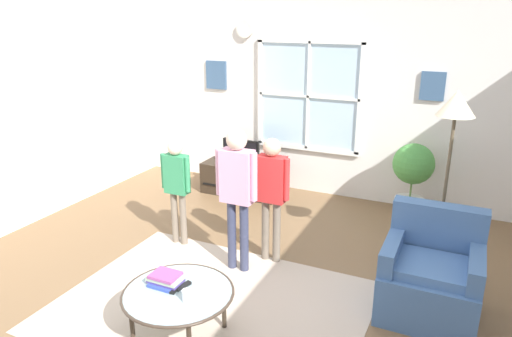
% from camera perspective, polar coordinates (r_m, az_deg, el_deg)
% --- Properties ---
extents(ground_plane, '(6.56, 6.24, 0.02)m').
position_cam_1_polar(ground_plane, '(4.30, -1.99, -15.70)').
color(ground_plane, brown).
extents(back_wall, '(5.96, 0.17, 2.72)m').
position_cam_1_polar(back_wall, '(6.35, 9.71, 8.66)').
color(back_wall, silver).
rests_on(back_wall, ground_plane).
extents(area_rug, '(2.57, 1.99, 0.01)m').
position_cam_1_polar(area_rug, '(4.23, -5.44, -16.16)').
color(area_rug, '#C6B29E').
rests_on(area_rug, ground_plane).
extents(tv_stand, '(1.09, 0.42, 0.43)m').
position_cam_1_polar(tv_stand, '(6.51, -1.78, -1.33)').
color(tv_stand, '#2D2319').
rests_on(tv_stand, ground_plane).
extents(television, '(0.52, 0.08, 0.35)m').
position_cam_1_polar(television, '(6.38, -1.82, 2.04)').
color(television, '#4C4C4C').
rests_on(television, tv_stand).
extents(armchair, '(0.76, 0.74, 0.87)m').
position_cam_1_polar(armchair, '(4.24, 20.34, -12.15)').
color(armchair, '#476B9E').
rests_on(armchair, ground_plane).
extents(coffee_table, '(0.85, 0.85, 0.41)m').
position_cam_1_polar(coffee_table, '(3.72, -9.38, -14.77)').
color(coffee_table, '#99B2B7').
rests_on(coffee_table, ground_plane).
extents(book_stack, '(0.26, 0.20, 0.09)m').
position_cam_1_polar(book_stack, '(3.79, -10.86, -12.98)').
color(book_stack, '#3850BE').
rests_on(book_stack, coffee_table).
extents(cup, '(0.08, 0.08, 0.08)m').
position_cam_1_polar(cup, '(3.58, -8.30, -14.93)').
color(cup, white).
rests_on(cup, coffee_table).
extents(remote_near_books, '(0.06, 0.14, 0.02)m').
position_cam_1_polar(remote_near_books, '(3.73, -9.67, -14.08)').
color(remote_near_books, black).
rests_on(remote_near_books, coffee_table).
extents(remote_near_cup, '(0.07, 0.15, 0.02)m').
position_cam_1_polar(remote_near_cup, '(3.75, -8.79, -13.84)').
color(remote_near_cup, black).
rests_on(remote_near_cup, coffee_table).
extents(person_pink_shirt, '(0.42, 0.19, 1.41)m').
position_cam_1_polar(person_pink_shirt, '(4.38, -2.28, -1.94)').
color(person_pink_shirt, '#333851').
rests_on(person_pink_shirt, ground_plane).
extents(person_green_shirt, '(0.35, 0.16, 1.16)m').
position_cam_1_polar(person_green_shirt, '(5.02, -9.55, -1.38)').
color(person_green_shirt, '#726656').
rests_on(person_green_shirt, ground_plane).
extents(person_red_shirt, '(0.38, 0.17, 1.28)m').
position_cam_1_polar(person_red_shirt, '(4.57, 1.87, -2.13)').
color(person_red_shirt, '#726656').
rests_on(person_red_shirt, ground_plane).
extents(potted_plant_by_window, '(0.49, 0.49, 0.94)m').
position_cam_1_polar(potted_plant_by_window, '(5.93, 18.37, -0.61)').
color(potted_plant_by_window, silver).
rests_on(potted_plant_by_window, ground_plane).
extents(floor_lamp, '(0.32, 0.32, 1.79)m').
position_cam_1_polar(floor_lamp, '(4.35, 22.79, 4.98)').
color(floor_lamp, black).
rests_on(floor_lamp, ground_plane).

